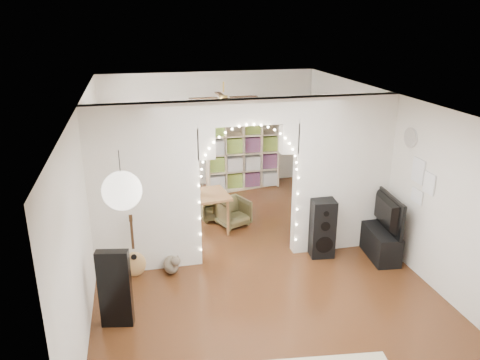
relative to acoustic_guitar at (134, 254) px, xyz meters
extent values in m
plane|color=black|center=(1.89, 0.25, -0.39)|extent=(7.50, 7.50, 0.00)
cube|color=white|center=(1.89, 0.25, 2.31)|extent=(5.00, 7.50, 0.02)
cube|color=silver|center=(1.89, 4.00, 0.96)|extent=(5.00, 0.02, 2.70)
cube|color=silver|center=(1.89, -3.50, 0.96)|extent=(5.00, 0.02, 2.70)
cube|color=silver|center=(-0.61, 0.25, 0.96)|extent=(0.02, 7.50, 2.70)
cube|color=silver|center=(4.39, 0.25, 0.96)|extent=(0.02, 7.50, 2.70)
cube|color=silver|center=(0.24, 0.25, 0.96)|extent=(1.70, 0.20, 2.70)
cube|color=silver|center=(3.54, 0.25, 0.96)|extent=(1.70, 0.20, 2.70)
cube|color=silver|center=(1.89, 0.25, 2.11)|extent=(1.60, 0.20, 0.40)
cube|color=white|center=(-0.58, 2.05, 1.11)|extent=(0.04, 1.20, 1.40)
cylinder|color=white|center=(4.37, -0.35, 1.71)|extent=(0.03, 0.31, 0.31)
sphere|color=white|center=(-0.01, -2.15, 1.86)|extent=(0.40, 0.40, 0.40)
cube|color=black|center=(-0.24, -1.19, 0.16)|extent=(0.44, 0.21, 1.10)
ellipsoid|color=tan|center=(0.00, 0.00, -0.01)|extent=(0.36, 0.13, 0.43)
cube|color=black|center=(0.00, 0.00, 0.34)|extent=(0.04, 0.03, 0.49)
cube|color=black|center=(0.00, 0.00, 0.61)|extent=(0.05, 0.03, 0.11)
ellipsoid|color=brown|center=(0.57, 0.00, -0.26)|extent=(0.37, 0.44, 0.27)
sphere|color=brown|center=(0.63, -0.14, -0.12)|extent=(0.21, 0.21, 0.16)
cone|color=brown|center=(0.59, -0.14, -0.04)|extent=(0.05, 0.05, 0.06)
cone|color=brown|center=(0.67, -0.14, -0.04)|extent=(0.05, 0.05, 0.06)
cylinder|color=brown|center=(0.49, 0.19, -0.35)|extent=(0.14, 0.24, 0.08)
cube|color=black|center=(3.13, 0.00, 0.12)|extent=(0.43, 0.38, 1.02)
cylinder|color=black|center=(3.11, -0.17, -0.11)|extent=(0.29, 0.05, 0.29)
cylinder|color=black|center=(3.11, -0.17, 0.23)|extent=(0.16, 0.04, 0.16)
cylinder|color=black|center=(3.11, -0.17, 0.45)|extent=(0.09, 0.03, 0.09)
cube|color=black|center=(4.09, -0.23, -0.14)|extent=(0.50, 1.04, 0.50)
imported|color=black|center=(4.09, -0.23, 0.42)|extent=(0.25, 1.08, 0.62)
cube|color=beige|center=(2.59, 3.58, 0.48)|extent=(1.75, 0.74, 1.74)
cube|color=brown|center=(1.17, 1.36, 0.34)|extent=(1.29, 0.94, 0.05)
cylinder|color=brown|center=(0.69, 0.98, -0.04)|extent=(0.05, 0.05, 0.70)
cylinder|color=brown|center=(1.73, 1.11, -0.04)|extent=(0.05, 0.05, 0.70)
cylinder|color=brown|center=(0.62, 1.62, -0.04)|extent=(0.05, 0.05, 0.70)
cylinder|color=brown|center=(1.65, 1.75, -0.04)|extent=(0.05, 0.05, 0.70)
imported|color=silver|center=(1.17, 1.36, 0.46)|extent=(0.20, 0.20, 0.19)
imported|color=#474023|center=(1.60, 1.94, -0.13)|extent=(0.59, 0.60, 0.52)
imported|color=#474023|center=(1.91, 1.55, -0.13)|extent=(0.74, 0.75, 0.53)
camera|label=1|loc=(0.16, -6.68, 3.52)|focal=35.00mm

